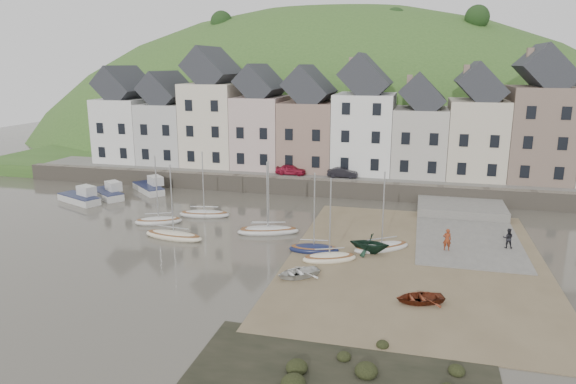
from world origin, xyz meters
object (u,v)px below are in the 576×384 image
(sailboat_0, at_px, (204,214))
(person_red, at_px, (447,239))
(car_left, at_px, (291,170))
(rowboat_red, at_px, (419,298))
(person_dark, at_px, (508,238))
(car_right, at_px, (343,173))
(rowboat_white, at_px, (298,272))
(rowboat_green, at_px, (369,243))

(sailboat_0, bearing_deg, person_red, -10.99)
(car_left, bearing_deg, rowboat_red, -150.55)
(sailboat_0, height_order, rowboat_red, sailboat_0)
(sailboat_0, xyz_separation_m, car_left, (5.05, 12.86, 1.92))
(person_dark, distance_m, car_right, 21.49)
(person_red, xyz_separation_m, car_left, (-16.38, 17.02, 1.22))
(rowboat_white, xyz_separation_m, rowboat_green, (4.12, 5.75, 0.46))
(rowboat_white, xyz_separation_m, car_left, (-6.63, 24.59, 1.82))
(rowboat_red, bearing_deg, rowboat_white, -123.08)
(person_dark, bearing_deg, rowboat_red, 63.05)
(person_red, distance_m, person_dark, 4.84)
(person_red, xyz_separation_m, car_right, (-10.47, 17.02, 1.18))
(sailboat_0, relative_size, person_dark, 4.08)
(rowboat_white, xyz_separation_m, car_right, (-0.72, 24.59, 1.78))
(rowboat_white, distance_m, car_right, 24.67)
(car_left, xyz_separation_m, car_right, (5.91, 0.00, -0.04))
(sailboat_0, distance_m, person_dark, 26.09)
(rowboat_white, relative_size, rowboat_green, 1.02)
(rowboat_white, bearing_deg, person_dark, 84.25)
(sailboat_0, relative_size, rowboat_green, 2.17)
(rowboat_white, bearing_deg, rowboat_green, 105.69)
(rowboat_red, height_order, car_right, car_right)
(car_left, bearing_deg, sailboat_0, 159.35)
(rowboat_green, distance_m, car_right, 19.50)
(person_red, bearing_deg, rowboat_green, 12.17)
(sailboat_0, xyz_separation_m, person_red, (21.43, -4.16, 0.70))
(person_red, height_order, car_right, car_right)
(rowboat_white, height_order, rowboat_green, rowboat_green)
(person_red, bearing_deg, car_right, -64.13)
(person_red, height_order, person_dark, person_red)
(sailboat_0, relative_size, car_left, 1.85)
(person_red, distance_m, car_right, 20.02)
(rowboat_green, distance_m, car_left, 21.73)
(sailboat_0, bearing_deg, person_dark, -5.45)
(rowboat_green, height_order, person_red, person_red)
(sailboat_0, distance_m, person_red, 21.84)
(rowboat_green, bearing_deg, car_left, -145.01)
(rowboat_red, xyz_separation_m, person_dark, (6.43, 11.18, 0.54))
(sailboat_0, height_order, rowboat_white, sailboat_0)
(rowboat_white, relative_size, car_left, 0.86)
(rowboat_red, distance_m, car_right, 27.92)
(sailboat_0, bearing_deg, car_left, 68.55)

